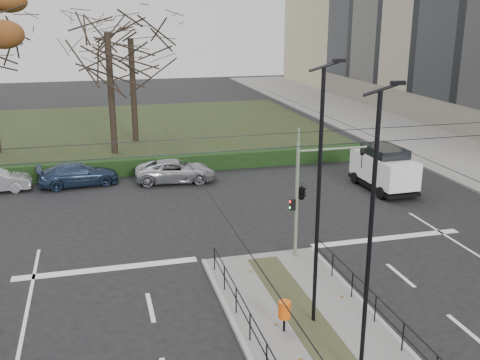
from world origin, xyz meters
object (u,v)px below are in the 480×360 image
at_px(traffic_light, 303,190).
at_px(bare_tree_center, 131,46).
at_px(bare_tree_near, 108,41).
at_px(streetlamp_median_near, 371,239).
at_px(streetlamp_median_far, 319,197).
at_px(parked_car_third, 78,174).
at_px(parked_car_fourth, 176,171).
at_px(white_van, 384,168).
at_px(litter_bin, 284,310).

bearing_deg(traffic_light, bare_tree_center, 101.63).
bearing_deg(bare_tree_near, streetlamp_median_near, -79.43).
relative_size(traffic_light, streetlamp_median_far, 0.57).
bearing_deg(parked_car_third, parked_car_fourth, -103.40).
xyz_separation_m(traffic_light, white_van, (7.64, 7.39, -1.58)).
bearing_deg(parked_car_third, litter_bin, -167.06).
distance_m(streetlamp_median_far, white_van, 15.57).
distance_m(parked_car_fourth, white_van, 11.87).
distance_m(parked_car_third, parked_car_fourth, 5.53).
bearing_deg(litter_bin, streetlamp_median_far, 17.05).
relative_size(streetlamp_median_far, white_van, 1.76).
relative_size(streetlamp_median_far, parked_car_fourth, 1.76).
bearing_deg(parked_car_third, traffic_light, -151.33).
bearing_deg(bare_tree_center, parked_car_fourth, -82.83).
distance_m(parked_car_fourth, bare_tree_center, 12.94).
bearing_deg(bare_tree_center, streetlamp_median_near, -83.71).
relative_size(streetlamp_median_near, bare_tree_near, 0.72).
height_order(litter_bin, streetlamp_median_near, streetlamp_median_near).
bearing_deg(parked_car_fourth, litter_bin, -170.87).
xyz_separation_m(streetlamp_median_far, white_van, (9.08, 12.29, -3.02)).
bearing_deg(traffic_light, parked_car_third, 125.13).
relative_size(parked_car_third, parked_car_fourth, 0.96).
xyz_separation_m(traffic_light, litter_bin, (-2.56, -5.24, -2.00)).
xyz_separation_m(streetlamp_median_far, bare_tree_near, (-5.02, 24.46, 3.40)).
bearing_deg(white_van, bare_tree_near, 139.19).
height_order(streetlamp_median_far, parked_car_fourth, streetlamp_median_far).
bearing_deg(traffic_light, parked_car_fourth, 105.68).
bearing_deg(parked_car_fourth, traffic_light, -157.77).
bearing_deg(streetlamp_median_far, litter_bin, -162.95).
xyz_separation_m(parked_car_fourth, bare_tree_near, (-3.13, 7.70, 7.04)).
bearing_deg(litter_bin, parked_car_third, 109.40).
height_order(streetlamp_median_near, bare_tree_center, bare_tree_center).
relative_size(traffic_light, streetlamp_median_near, 0.59).
bearing_deg(streetlamp_median_near, traffic_light, 80.54).
xyz_separation_m(traffic_light, bare_tree_near, (-6.46, 19.56, 4.83)).
bearing_deg(parked_car_fourth, streetlamp_median_near, -167.66).
relative_size(litter_bin, bare_tree_near, 0.09).
height_order(traffic_light, parked_car_third, traffic_light).
distance_m(parked_car_third, bare_tree_near, 10.22).
bearing_deg(streetlamp_median_far, bare_tree_near, 101.60).
distance_m(litter_bin, streetlamp_median_near, 4.43).
bearing_deg(litter_bin, streetlamp_median_near, -65.40).
bearing_deg(white_van, parked_car_third, 162.64).
bearing_deg(bare_tree_near, parked_car_third, -108.57).
relative_size(streetlamp_median_near, parked_car_third, 1.76).
relative_size(white_van, bare_tree_near, 0.42).
bearing_deg(bare_tree_near, streetlamp_median_far, -78.40).
bearing_deg(streetlamp_median_near, bare_tree_center, 96.29).
bearing_deg(litter_bin, bare_tree_center, 94.40).
distance_m(streetlamp_median_far, bare_tree_near, 25.20).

